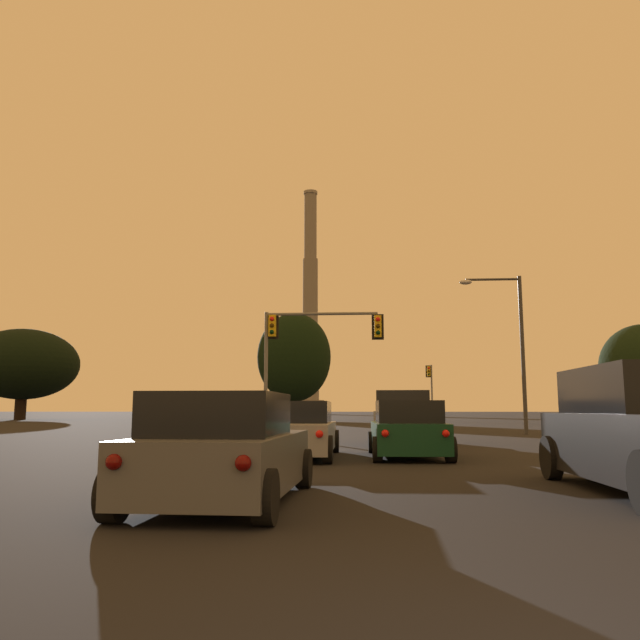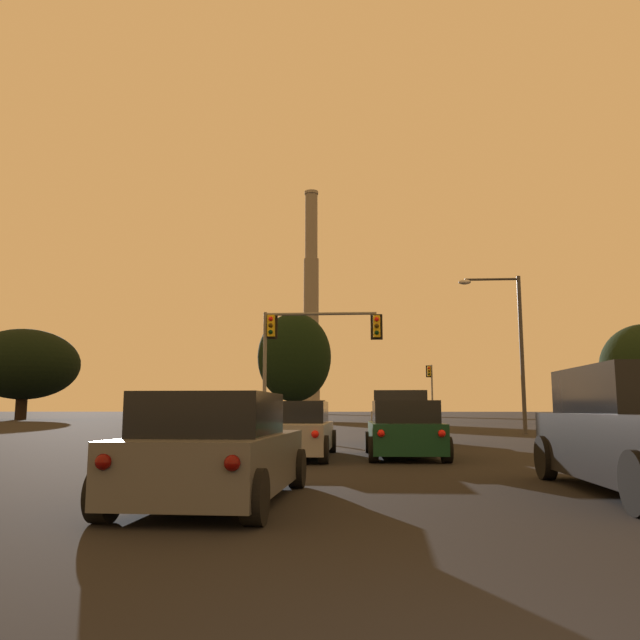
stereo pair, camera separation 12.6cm
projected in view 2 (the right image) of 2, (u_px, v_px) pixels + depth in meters
sedan_left_lane_second at (294, 431)px, 16.10m from camera, size 1.99×4.71×1.43m
hatchback_left_lane_third at (217, 452)px, 8.26m from camera, size 2.03×4.16×1.44m
suv_center_lane_front at (400, 418)px, 22.03m from camera, size 2.30×4.98×1.86m
hatchback_center_lane_second at (404, 431)px, 15.91m from camera, size 1.97×4.13×1.44m
traffic_light_far_right at (431, 384)px, 65.13m from camera, size 0.78×0.50×5.83m
traffic_light_overhead_left at (304, 340)px, 30.07m from camera, size 5.89×0.50×5.90m
street_lamp at (511, 335)px, 31.42m from camera, size 3.14×0.36×7.96m
smokestack at (311, 324)px, 152.66m from camera, size 6.89×6.89×55.70m
treeline_center_right at (24, 364)px, 73.31m from camera, size 12.78×11.50×10.63m
treeline_far_left at (294, 357)px, 69.66m from camera, size 8.23×7.41×11.97m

